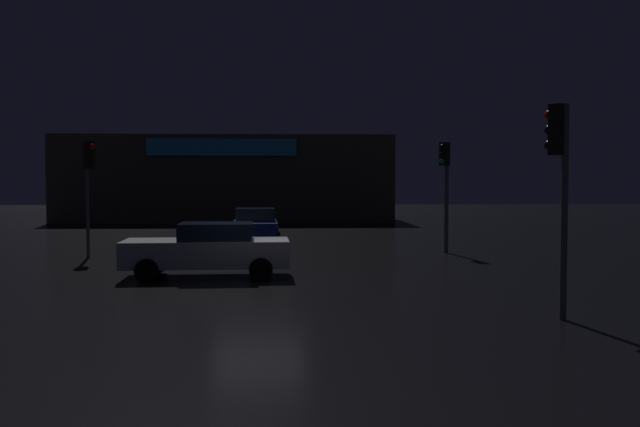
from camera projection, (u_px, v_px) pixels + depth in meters
The scene contains 7 objects.
ground_plane at pixel (259, 280), 18.93m from camera, with size 120.00×120.00×0.00m, color black.
store_building at pixel (228, 179), 47.79m from camera, with size 21.66×8.37×5.58m.
traffic_signal_main at pixel (89, 170), 24.15m from camera, with size 0.42×0.42×4.03m.
traffic_signal_opposite at pixel (559, 164), 13.45m from camera, with size 0.42×0.42×4.13m.
traffic_signal_cross_right at pixel (445, 176), 25.86m from camera, with size 0.42×0.42×4.08m.
car_near at pixel (208, 249), 19.43m from camera, with size 4.60×2.19×1.51m.
car_far at pixel (255, 226), 29.47m from camera, with size 2.15×3.92×1.52m.
Camera 1 is at (0.86, -18.88, 2.67)m, focal length 39.53 mm.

